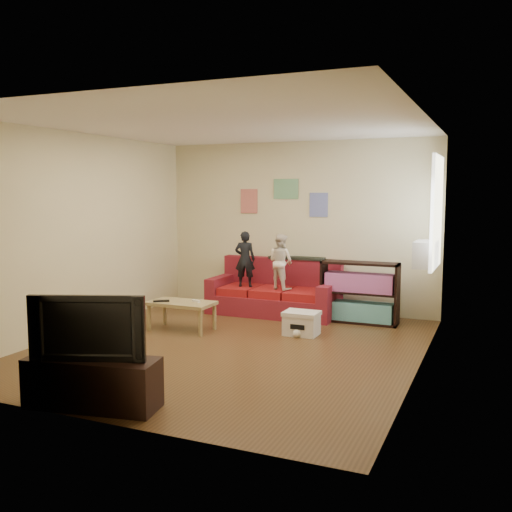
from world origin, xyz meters
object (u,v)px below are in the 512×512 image
at_px(bookshelf, 360,296).
at_px(child_b, 281,262).
at_px(file_box, 301,323).
at_px(tv_stand, 93,383).
at_px(coffee_table, 182,306).
at_px(television, 91,326).
at_px(child_a, 245,259).
at_px(sofa, 276,295).

bearing_deg(bookshelf, child_b, -178.03).
xyz_separation_m(bookshelf, file_box, (-0.54, -1.02, -0.24)).
bearing_deg(tv_stand, file_box, 64.15).
relative_size(file_box, tv_stand, 0.39).
distance_m(coffee_table, file_box, 1.67).
distance_m(bookshelf, television, 4.44).
distance_m(coffee_table, television, 2.88).
relative_size(child_a, coffee_table, 0.98).
height_order(coffee_table, tv_stand, tv_stand).
xyz_separation_m(sofa, television, (-0.06, -4.32, 0.45)).
relative_size(child_b, file_box, 1.85).
bearing_deg(child_a, television, 81.43).
bearing_deg(child_a, coffee_table, 62.61).
distance_m(child_b, tv_stand, 4.20).
height_order(coffee_table, television, television).
relative_size(bookshelf, file_box, 2.42).
bearing_deg(file_box, child_a, 142.47).
bearing_deg(television, child_a, 74.54).
bearing_deg(child_b, file_box, 146.92).
bearing_deg(coffee_table, file_box, 14.38).
distance_m(file_box, tv_stand, 3.29).
xyz_separation_m(child_a, tv_stand, (0.39, -4.15, -0.63)).
height_order(sofa, television, television).
height_order(sofa, tv_stand, sofa).
xyz_separation_m(child_a, television, (0.39, -4.15, -0.12)).
height_order(coffee_table, file_box, coffee_table).
bearing_deg(sofa, bookshelf, -5.28).
height_order(child_b, coffee_table, child_b).
bearing_deg(television, coffee_table, 83.82).
bearing_deg(child_b, child_a, 22.39).
height_order(bookshelf, tv_stand, bookshelf).
bearing_deg(child_b, tv_stand, 109.51).
relative_size(sofa, television, 1.96).
relative_size(sofa, file_box, 4.31).
bearing_deg(tv_stand, coffee_table, 94.34).
relative_size(coffee_table, file_box, 1.94).
xyz_separation_m(sofa, coffee_table, (-0.78, -1.56, 0.05)).
bearing_deg(child_b, coffee_table, 78.53).
relative_size(sofa, child_a, 2.27).
relative_size(sofa, tv_stand, 1.67).
bearing_deg(tv_stand, sofa, 78.87).
bearing_deg(television, tv_stand, 0.00).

